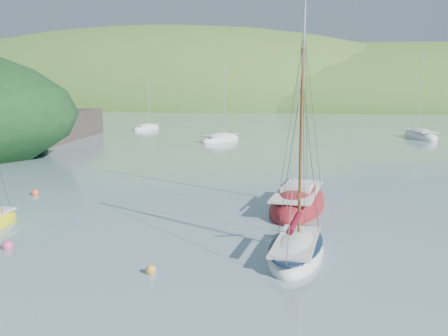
% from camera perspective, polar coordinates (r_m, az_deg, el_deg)
% --- Properties ---
extents(ground, '(700.00, 700.00, 0.00)m').
position_cam_1_polar(ground, '(18.10, -9.98, -11.68)').
color(ground, slate).
rests_on(ground, ground).
extents(shoreline_hills, '(690.00, 135.00, 56.00)m').
position_cam_1_polar(shoreline_hills, '(188.80, 7.89, 7.05)').
color(shoreline_hills, '#356125').
rests_on(shoreline_hills, ground).
extents(daysailer_white, '(2.27, 5.58, 8.44)m').
position_cam_1_polar(daysailer_white, '(19.67, 8.26, -9.31)').
color(daysailer_white, white).
rests_on(daysailer_white, ground).
extents(sloop_red, '(3.24, 8.17, 11.86)m').
position_cam_1_polar(sloop_red, '(27.31, 8.43, -4.04)').
color(sloop_red, maroon).
rests_on(sloop_red, ground).
extents(distant_sloop_a, '(4.95, 7.21, 9.74)m').
position_cam_1_polar(distant_sloop_a, '(60.84, -0.39, 3.22)').
color(distant_sloop_a, white).
rests_on(distant_sloop_a, ground).
extents(distant_sloop_b, '(4.70, 8.86, 12.02)m').
position_cam_1_polar(distant_sloop_b, '(69.55, 21.51, 3.35)').
color(distant_sloop_b, white).
rests_on(distant_sloop_b, ground).
extents(distant_sloop_c, '(3.57, 6.50, 8.79)m').
position_cam_1_polar(distant_sloop_c, '(79.56, -8.85, 4.48)').
color(distant_sloop_c, white).
rests_on(distant_sloop_c, ground).
extents(mooring_buoys, '(25.96, 11.14, 0.47)m').
position_cam_1_polar(mooring_buoys, '(23.00, -2.95, -6.71)').
color(mooring_buoys, gold).
rests_on(mooring_buoys, ground).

